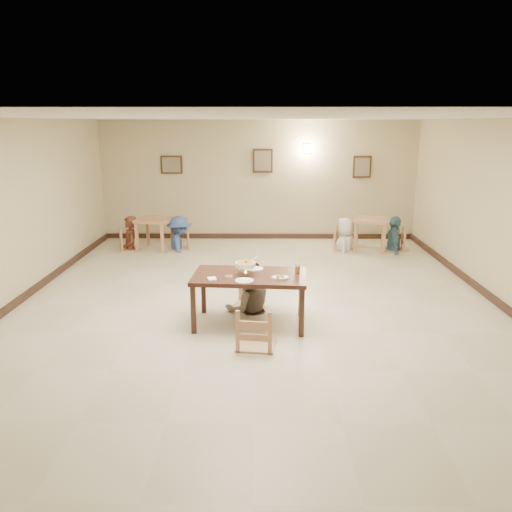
{
  "coord_description": "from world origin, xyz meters",
  "views": [
    {
      "loc": [
        0.06,
        -7.74,
        2.92
      ],
      "look_at": [
        -0.02,
        0.01,
        0.85
      ],
      "focal_mm": 35.0,
      "sensor_mm": 36.0,
      "label": 1
    }
  ],
  "objects_px": {
    "main_diner": "(249,262)",
    "bg_table_right": "(370,224)",
    "drink_glass": "(297,269)",
    "bg_diner_b": "(179,216)",
    "bg_chair_rr": "(395,230)",
    "bg_diner_a": "(129,216)",
    "bg_chair_rl": "(346,228)",
    "bg_diner_d": "(396,216)",
    "bg_chair_lr": "(179,231)",
    "bg_diner_c": "(346,218)",
    "bg_table_left": "(154,224)",
    "chair_near": "(256,308)",
    "main_table": "(250,280)",
    "chair_far": "(247,279)",
    "curry_warmer": "(245,265)",
    "bg_chair_ll": "(129,230)"
  },
  "relations": [
    {
      "from": "bg_diner_c",
      "to": "bg_diner_d",
      "type": "bearing_deg",
      "value": 102.65
    },
    {
      "from": "bg_table_left",
      "to": "bg_chair_rr",
      "type": "xyz_separation_m",
      "value": [
        5.66,
        -0.04,
        -0.11
      ]
    },
    {
      "from": "bg_table_left",
      "to": "curry_warmer",
      "type": "bearing_deg",
      "value": -63.31
    },
    {
      "from": "bg_table_left",
      "to": "bg_chair_ll",
      "type": "relative_size",
      "value": 0.9
    },
    {
      "from": "chair_far",
      "to": "bg_chair_rr",
      "type": "bearing_deg",
      "value": 65.07
    },
    {
      "from": "bg_chair_rl",
      "to": "bg_diner_b",
      "type": "distance_m",
      "value": 3.94
    },
    {
      "from": "main_table",
      "to": "bg_diner_d",
      "type": "xyz_separation_m",
      "value": [
        3.3,
        4.51,
        0.13
      ]
    },
    {
      "from": "main_diner",
      "to": "bg_diner_c",
      "type": "relative_size",
      "value": 1.03
    },
    {
      "from": "bg_chair_rr",
      "to": "bg_diner_d",
      "type": "bearing_deg",
      "value": 180.0
    },
    {
      "from": "main_diner",
      "to": "bg_table_right",
      "type": "height_order",
      "value": "main_diner"
    },
    {
      "from": "bg_diner_b",
      "to": "bg_diner_a",
      "type": "bearing_deg",
      "value": 76.6
    },
    {
      "from": "curry_warmer",
      "to": "bg_chair_lr",
      "type": "distance_m",
      "value": 4.92
    },
    {
      "from": "drink_glass",
      "to": "bg_table_right",
      "type": "bearing_deg",
      "value": 65.56
    },
    {
      "from": "chair_near",
      "to": "bg_chair_ll",
      "type": "bearing_deg",
      "value": -52.99
    },
    {
      "from": "bg_diner_a",
      "to": "bg_diner_b",
      "type": "xyz_separation_m",
      "value": [
        1.17,
        0.06,
        -0.01
      ]
    },
    {
      "from": "main_table",
      "to": "bg_diner_c",
      "type": "height_order",
      "value": "bg_diner_c"
    },
    {
      "from": "bg_chair_ll",
      "to": "bg_diner_a",
      "type": "xyz_separation_m",
      "value": [
        0.0,
        -0.0,
        0.32
      ]
    },
    {
      "from": "bg_chair_rr",
      "to": "bg_diner_a",
      "type": "distance_m",
      "value": 6.25
    },
    {
      "from": "bg_table_right",
      "to": "drink_glass",
      "type": "bearing_deg",
      "value": -114.44
    },
    {
      "from": "chair_near",
      "to": "bg_diner_c",
      "type": "height_order",
      "value": "bg_diner_c"
    },
    {
      "from": "chair_far",
      "to": "bg_diner_c",
      "type": "relative_size",
      "value": 0.64
    },
    {
      "from": "main_diner",
      "to": "bg_table_right",
      "type": "distance_m",
      "value": 4.82
    },
    {
      "from": "bg_diner_b",
      "to": "bg_diner_d",
      "type": "relative_size",
      "value": 0.97
    },
    {
      "from": "bg_chair_rr",
      "to": "bg_diner_c",
      "type": "xyz_separation_m",
      "value": [
        -1.14,
        0.03,
        0.27
      ]
    },
    {
      "from": "bg_diner_b",
      "to": "bg_table_right",
      "type": "bearing_deg",
      "value": -106.67
    },
    {
      "from": "drink_glass",
      "to": "bg_table_left",
      "type": "xyz_separation_m",
      "value": [
        -3.06,
        4.47,
        -0.23
      ]
    },
    {
      "from": "main_table",
      "to": "bg_table_right",
      "type": "height_order",
      "value": "main_table"
    },
    {
      "from": "bg_diner_d",
      "to": "bg_chair_lr",
      "type": "bearing_deg",
      "value": 94.71
    },
    {
      "from": "chair_near",
      "to": "bg_chair_ll",
      "type": "distance_m",
      "value": 6.08
    },
    {
      "from": "bg_diner_d",
      "to": "main_diner",
      "type": "bearing_deg",
      "value": 145.05
    },
    {
      "from": "bg_table_right",
      "to": "bg_chair_rl",
      "type": "xyz_separation_m",
      "value": [
        -0.57,
        0.0,
        -0.1
      ]
    },
    {
      "from": "chair_near",
      "to": "bg_diner_b",
      "type": "distance_m",
      "value": 5.65
    },
    {
      "from": "drink_glass",
      "to": "bg_chair_rl",
      "type": "relative_size",
      "value": 0.14
    },
    {
      "from": "drink_glass",
      "to": "main_table",
      "type": "bearing_deg",
      "value": -173.8
    },
    {
      "from": "bg_chair_rr",
      "to": "bg_diner_c",
      "type": "relative_size",
      "value": 0.65
    },
    {
      "from": "bg_table_right",
      "to": "bg_diner_c",
      "type": "xyz_separation_m",
      "value": [
        -0.57,
        0.0,
        0.15
      ]
    },
    {
      "from": "drink_glass",
      "to": "bg_diner_b",
      "type": "height_order",
      "value": "bg_diner_b"
    },
    {
      "from": "bg_chair_rl",
      "to": "bg_diner_a",
      "type": "distance_m",
      "value": 5.11
    },
    {
      "from": "curry_warmer",
      "to": "bg_chair_ll",
      "type": "distance_m",
      "value": 5.38
    },
    {
      "from": "main_diner",
      "to": "bg_diner_a",
      "type": "xyz_separation_m",
      "value": [
        -2.91,
        3.92,
        0.01
      ]
    },
    {
      "from": "bg_chair_lr",
      "to": "bg_chair_rr",
      "type": "bearing_deg",
      "value": 77.31
    },
    {
      "from": "main_diner",
      "to": "bg_diner_a",
      "type": "height_order",
      "value": "bg_diner_a"
    },
    {
      "from": "bg_table_right",
      "to": "bg_diner_b",
      "type": "xyz_separation_m",
      "value": [
        -4.5,
        0.03,
        0.18
      ]
    },
    {
      "from": "bg_diner_b",
      "to": "bg_diner_d",
      "type": "distance_m",
      "value": 5.07
    },
    {
      "from": "main_diner",
      "to": "bg_chair_lr",
      "type": "xyz_separation_m",
      "value": [
        -1.75,
        3.98,
        -0.34
      ]
    },
    {
      "from": "main_diner",
      "to": "main_table",
      "type": "bearing_deg",
      "value": 78.4
    },
    {
      "from": "chair_near",
      "to": "bg_chair_rl",
      "type": "distance_m",
      "value": 5.68
    },
    {
      "from": "main_table",
      "to": "chair_near",
      "type": "bearing_deg",
      "value": -78.38
    },
    {
      "from": "bg_diner_b",
      "to": "bg_diner_d",
      "type": "bearing_deg",
      "value": -106.91
    },
    {
      "from": "curry_warmer",
      "to": "bg_diner_c",
      "type": "xyz_separation_m",
      "value": [
        2.22,
        4.55,
        -0.16
      ]
    }
  ]
}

